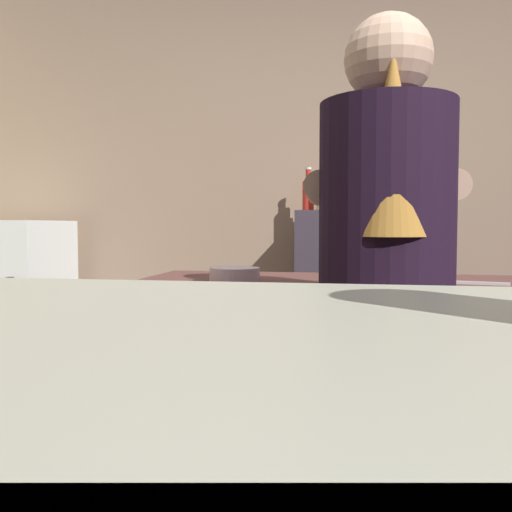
{
  "coord_description": "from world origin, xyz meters",
  "views": [
    {
      "loc": [
        0.03,
        -1.23,
        1.1
      ],
      "look_at": [
        -0.05,
        -0.75,
        1.07
      ],
      "focal_mm": 38.92,
      "sensor_mm": 36.0,
      "label": 1
    }
  ],
  "objects_px": {
    "mixing_bowl": "(235,274)",
    "bottle_olive_oil": "(403,197)",
    "bottle_soy": "(308,194)",
    "bottle_hot_sauce": "(323,192)",
    "chefs_knife": "(469,283)",
    "bartender": "(386,289)",
    "mini_fridge": "(6,315)"
  },
  "relations": [
    {
      "from": "mixing_bowl",
      "to": "bottle_hot_sauce",
      "type": "relative_size",
      "value": 0.62
    },
    {
      "from": "bottle_soy",
      "to": "chefs_knife",
      "type": "bearing_deg",
      "value": -65.61
    },
    {
      "from": "bottle_olive_oil",
      "to": "bottle_hot_sauce",
      "type": "bearing_deg",
      "value": -177.0
    },
    {
      "from": "bottle_olive_oil",
      "to": "mini_fridge",
      "type": "bearing_deg",
      "value": -174.82
    },
    {
      "from": "mixing_bowl",
      "to": "mini_fridge",
      "type": "bearing_deg",
      "value": 144.52
    },
    {
      "from": "bottle_olive_oil",
      "to": "chefs_knife",
      "type": "bearing_deg",
      "value": -85.76
    },
    {
      "from": "bartender",
      "to": "bottle_soy",
      "type": "xyz_separation_m",
      "value": [
        -0.35,
        1.79,
        0.34
      ]
    },
    {
      "from": "chefs_knife",
      "to": "bottle_hot_sauce",
      "type": "distance_m",
      "value": 1.48
    },
    {
      "from": "bottle_hot_sauce",
      "to": "bottle_soy",
      "type": "bearing_deg",
      "value": 144.87
    },
    {
      "from": "mixing_bowl",
      "to": "bottle_olive_oil",
      "type": "height_order",
      "value": "bottle_olive_oil"
    },
    {
      "from": "mixing_bowl",
      "to": "chefs_knife",
      "type": "height_order",
      "value": "mixing_bowl"
    },
    {
      "from": "bartender",
      "to": "mini_fridge",
      "type": "bearing_deg",
      "value": 50.65
    },
    {
      "from": "mini_fridge",
      "to": "bottle_soy",
      "type": "bearing_deg",
      "value": 7.88
    },
    {
      "from": "bartender",
      "to": "mixing_bowl",
      "type": "xyz_separation_m",
      "value": [
        -0.47,
        0.35,
        -0.0
      ]
    },
    {
      "from": "mixing_bowl",
      "to": "chefs_knife",
      "type": "bearing_deg",
      "value": 3.88
    },
    {
      "from": "bottle_soy",
      "to": "bottle_hot_sauce",
      "type": "bearing_deg",
      "value": -35.13
    },
    {
      "from": "mixing_bowl",
      "to": "bottle_olive_oil",
      "type": "xyz_separation_m",
      "value": [
        0.65,
        1.4,
        0.32
      ]
    },
    {
      "from": "mini_fridge",
      "to": "bartender",
      "type": "height_order",
      "value": "bartender"
    },
    {
      "from": "bottle_soy",
      "to": "mini_fridge",
      "type": "bearing_deg",
      "value": -172.12
    },
    {
      "from": "bartender",
      "to": "bottle_hot_sauce",
      "type": "xyz_separation_m",
      "value": [
        -0.26,
        1.73,
        0.35
      ]
    },
    {
      "from": "bottle_hot_sauce",
      "to": "bottle_soy",
      "type": "distance_m",
      "value": 0.11
    },
    {
      "from": "bartender",
      "to": "bottle_soy",
      "type": "relative_size",
      "value": 6.46
    },
    {
      "from": "bottle_olive_oil",
      "to": "bottle_hot_sauce",
      "type": "relative_size",
      "value": 0.75
    },
    {
      "from": "mixing_bowl",
      "to": "bottle_olive_oil",
      "type": "relative_size",
      "value": 0.83
    },
    {
      "from": "bartender",
      "to": "bottle_hot_sauce",
      "type": "distance_m",
      "value": 1.78
    },
    {
      "from": "bartender",
      "to": "bottle_olive_oil",
      "type": "bearing_deg",
      "value": -9.4
    },
    {
      "from": "bartender",
      "to": "bottle_soy",
      "type": "height_order",
      "value": "bartender"
    },
    {
      "from": "chefs_knife",
      "to": "bottle_soy",
      "type": "distance_m",
      "value": 1.56
    },
    {
      "from": "chefs_knife",
      "to": "bottle_hot_sauce",
      "type": "bearing_deg",
      "value": 125.04
    },
    {
      "from": "mixing_bowl",
      "to": "bottle_soy",
      "type": "xyz_separation_m",
      "value": [
        0.12,
        1.43,
        0.34
      ]
    },
    {
      "from": "bartender",
      "to": "chefs_knife",
      "type": "distance_m",
      "value": 0.49
    },
    {
      "from": "bottle_olive_oil",
      "to": "bottle_soy",
      "type": "height_order",
      "value": "bottle_soy"
    }
  ]
}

